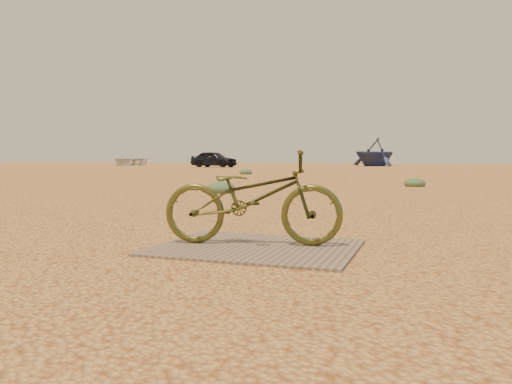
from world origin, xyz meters
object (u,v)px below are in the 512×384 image
(boat_far_left, at_px, (375,152))
(car, at_px, (214,159))
(bicycle, at_px, (253,197))
(boat_near_left, at_px, (129,160))
(plywood_board, at_px, (256,248))

(boat_far_left, bearing_deg, car, -108.90)
(bicycle, bearing_deg, boat_far_left, -7.34)
(car, bearing_deg, boat_far_left, -45.90)
(car, bearing_deg, boat_near_left, 72.21)
(boat_near_left, height_order, boat_far_left, boat_far_left)
(boat_near_left, bearing_deg, bicycle, -59.51)
(plywood_board, xyz_separation_m, boat_far_left, (-3.13, 40.23, 1.22))
(bicycle, relative_size, boat_near_left, 0.31)
(plywood_board, relative_size, boat_far_left, 0.36)
(plywood_board, height_order, boat_near_left, boat_near_left)
(boat_far_left, bearing_deg, plywood_board, -50.46)
(plywood_board, xyz_separation_m, boat_near_left, (-26.00, 37.40, 0.51))
(bicycle, xyz_separation_m, boat_near_left, (-25.93, 37.30, 0.09))
(car, distance_m, boat_near_left, 12.65)
(boat_near_left, bearing_deg, plywood_board, -59.51)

